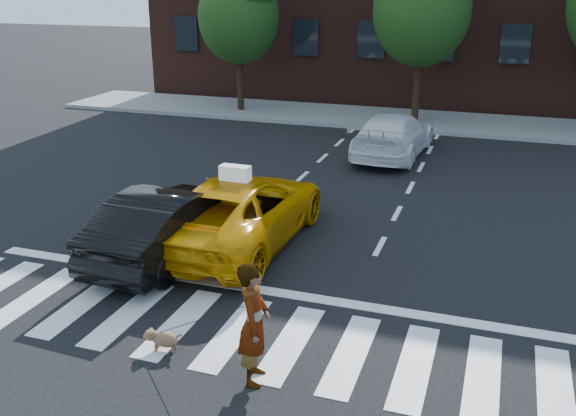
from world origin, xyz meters
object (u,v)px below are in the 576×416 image
at_px(tree_left, 239,6).
at_px(woman, 254,323).
at_px(black_sedan, 170,222).
at_px(white_suv, 393,135).
at_px(dog, 162,338).
at_px(taxi, 240,210).

height_order(tree_left, woman, tree_left).
relative_size(black_sedan, woman, 2.42).
height_order(white_suv, dog, white_suv).
xyz_separation_m(black_sedan, woman, (3.33, -3.60, 0.19)).
bearing_deg(woman, white_suv, -10.69).
bearing_deg(white_suv, taxi, 80.87).
height_order(white_suv, woman, woman).
bearing_deg(black_sedan, woman, 135.61).
distance_m(tree_left, taxi, 14.93).
bearing_deg(woman, tree_left, 11.18).
xyz_separation_m(tree_left, taxi, (5.57, -13.35, -3.69)).
bearing_deg(dog, tree_left, 94.16).
distance_m(black_sedan, white_suv, 10.01).
xyz_separation_m(taxi, dog, (0.54, -4.49, -0.54)).
bearing_deg(taxi, black_sedan, 47.40).
bearing_deg(tree_left, black_sedan, -72.89).
bearing_deg(black_sedan, taxi, -131.10).
distance_m(taxi, white_suv, 8.61).
relative_size(woman, dog, 2.98).
height_order(black_sedan, woman, woman).
relative_size(tree_left, taxi, 1.20).
bearing_deg(tree_left, dog, -71.12).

